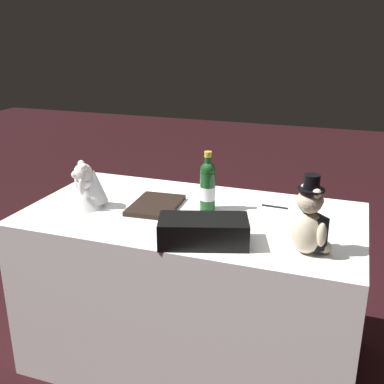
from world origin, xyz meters
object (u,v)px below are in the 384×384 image
signing_pen (274,207)px  gift_case_black (203,231)px  champagne_bottle (208,185)px  teddy_bear_bride (88,188)px  guestbook (156,205)px  teddy_bear_groom (310,223)px

signing_pen → gift_case_black: size_ratio=0.34×
champagne_bottle → signing_pen: (0.28, 0.13, -0.11)m
teddy_bear_bride → guestbook: (0.29, 0.10, -0.08)m
gift_case_black → guestbook: 0.44m
teddy_bear_groom → gift_case_black: teddy_bear_groom is taller
signing_pen → gift_case_black: gift_case_black is taller
teddy_bear_groom → guestbook: bearing=162.0°
teddy_bear_groom → gift_case_black: bearing=-171.6°
signing_pen → gift_case_black: 0.51m
teddy_bear_bride → champagne_bottle: champagne_bottle is taller
teddy_bear_groom → teddy_bear_bride: bearing=172.4°
teddy_bear_groom → guestbook: size_ratio=1.04×
teddy_bear_bride → champagne_bottle: size_ratio=0.80×
signing_pen → champagne_bottle: bearing=-155.8°
champagne_bottle → signing_pen: size_ratio=2.13×
teddy_bear_bride → guestbook: 0.32m
gift_case_black → teddy_bear_bride: bearing=162.8°
teddy_bear_groom → teddy_bear_bride: 1.01m
teddy_bear_bride → teddy_bear_groom: bearing=-7.6°
teddy_bear_groom → teddy_bear_bride: (-1.00, 0.13, -0.03)m
signing_pen → teddy_bear_groom: bearing=-64.4°
teddy_bear_bride → champagne_bottle: 0.55m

